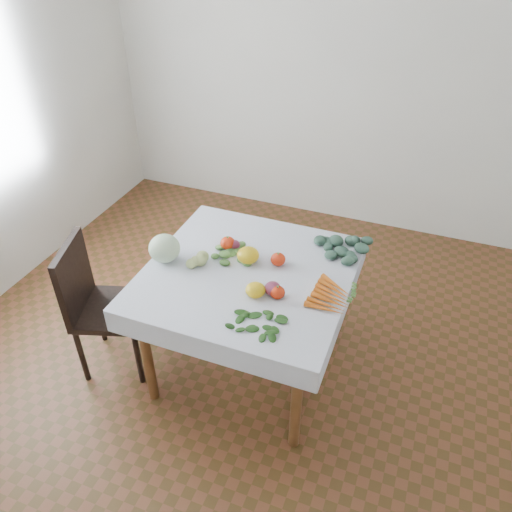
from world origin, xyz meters
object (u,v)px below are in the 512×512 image
Objects in this scene: chair at (96,299)px; cabbage at (164,248)px; heirloom_back at (248,255)px; table at (248,286)px; carrot_bunch at (329,297)px.

cabbage is at bearing 29.20° from chair.
table is at bearing -68.74° from heirloom_back.
heirloom_back is (0.83, 0.37, 0.29)m from chair.
cabbage is 0.96m from carrot_bunch.
cabbage is 0.47m from heirloom_back.
chair is 6.99× the size of heirloom_back.
cabbage is (-0.48, -0.07, 0.18)m from table.
carrot_bunch is (0.48, -0.06, 0.12)m from table.
table is 0.92m from chair.
chair is (-0.86, -0.28, -0.14)m from table.
table is at bearing 8.09° from cabbage.
chair is at bearing -170.81° from carrot_bunch.
heirloom_back is at bearing 19.02° from cabbage.
carrot_bunch is at bearing 9.19° from chair.
heirloom_back is 0.54m from carrot_bunch.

